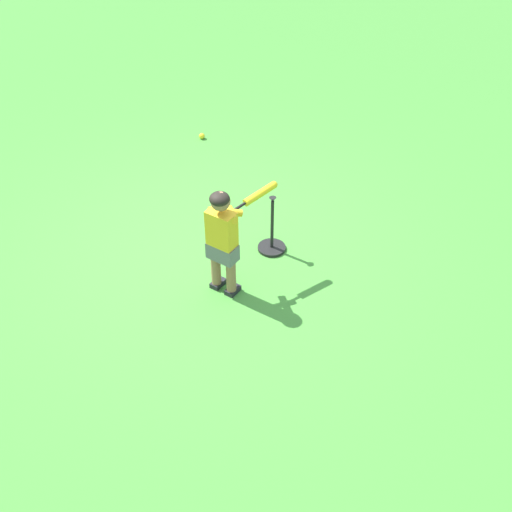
# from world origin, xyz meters

# --- Properties ---
(ground_plane) EXTENTS (40.00, 40.00, 0.00)m
(ground_plane) POSITION_xyz_m (0.00, 0.00, 0.00)
(ground_plane) COLOR #479338
(child_batter) EXTENTS (0.67, 0.56, 1.08)m
(child_batter) POSITION_xyz_m (0.51, 0.36, 0.65)
(child_batter) COLOR #232328
(child_batter) RESTS_ON ground
(play_ball_behind_batter) EXTENTS (0.07, 0.07, 0.07)m
(play_ball_behind_batter) POSITION_xyz_m (-2.21, -0.54, 0.04)
(play_ball_behind_batter) COLOR yellow
(play_ball_behind_batter) RESTS_ON ground
(batting_tee) EXTENTS (0.28, 0.28, 0.62)m
(batting_tee) POSITION_xyz_m (-0.14, 0.68, 0.10)
(batting_tee) COLOR black
(batting_tee) RESTS_ON ground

